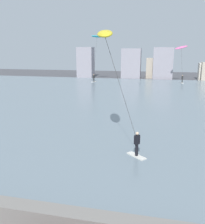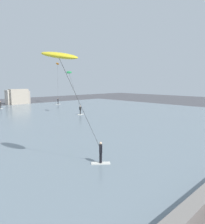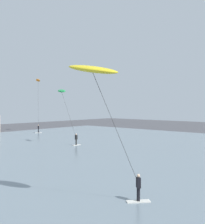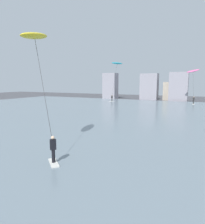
% 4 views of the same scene
% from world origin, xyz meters
% --- Properties ---
extents(kitesurfer_yellow, '(3.99, 3.66, 8.17)m').
position_xyz_m(kitesurfer_yellow, '(-1.83, 12.51, 7.06)').
color(kitesurfer_yellow, silver).
rests_on(kitesurfer_yellow, water_bay).
extents(kitesurfer_green, '(2.34, 3.76, 8.15)m').
position_xyz_m(kitesurfer_green, '(13.11, 32.75, 6.81)').
color(kitesurfer_green, silver).
rests_on(kitesurfer_green, water_bay).
extents(kitesurfer_orange, '(3.77, 4.34, 11.28)m').
position_xyz_m(kitesurfer_orange, '(22.25, 51.64, 9.65)').
color(kitesurfer_orange, silver).
rests_on(kitesurfer_orange, water_bay).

